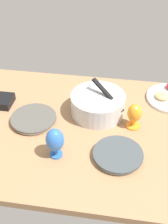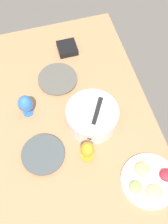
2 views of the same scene
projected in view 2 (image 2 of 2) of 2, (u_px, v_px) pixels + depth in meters
ground_plane at (68, 119)px, 183.50cm from camera, size 160.00×104.00×4.00cm
dinner_plate_left at (58, 80)px, 193.95cm from camera, size 25.75×25.75×2.96cm
dinner_plate_right at (43, 155)px, 168.39cm from camera, size 24.87×24.87×3.00cm
mixing_bowl at (92, 116)px, 174.96cm from camera, size 31.07×31.07×19.68cm
fruit_platter at (150, 181)px, 160.95cm from camera, size 31.35×31.35×5.42cm
hurricane_glass_orange at (87, 150)px, 162.16cm from camera, size 7.93×7.93×14.86cm
hurricane_glass_blue at (26, 104)px, 174.95cm from camera, size 9.06×9.06×16.72cm
square_bowl_black at (67, 48)px, 205.77cm from camera, size 12.97×12.97×4.75cm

